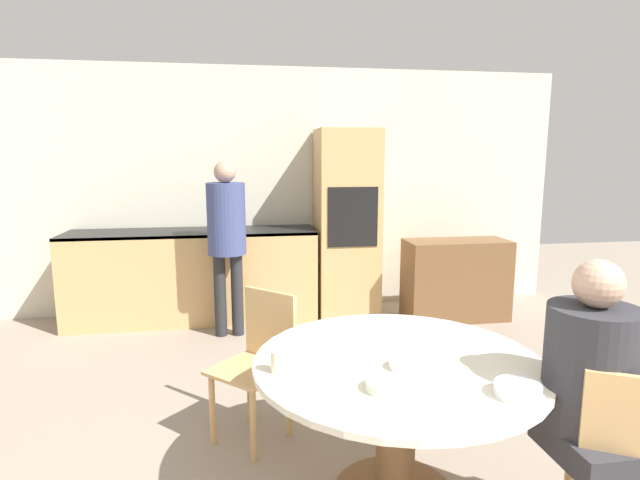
{
  "coord_description": "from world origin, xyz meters",
  "views": [
    {
      "loc": [
        -0.49,
        -0.62,
        1.68
      ],
      "look_at": [
        0.07,
        2.84,
        1.08
      ],
      "focal_mm": 28.0,
      "sensor_mm": 36.0,
      "label": 1
    }
  ],
  "objects_px": {
    "person_seated": "(593,390)",
    "bowl_near": "(386,385)",
    "cup": "(278,362)",
    "sideboard": "(456,280)",
    "dining_table": "(397,402)",
    "chair_near_right": "(627,457)",
    "person_standing": "(227,230)",
    "chair_far_left": "(260,356)",
    "bowl_centre": "(518,390)",
    "bowl_far": "(404,364)",
    "oven_unit": "(347,223)"
  },
  "relations": [
    {
      "from": "oven_unit",
      "to": "dining_table",
      "type": "relative_size",
      "value": 1.43
    },
    {
      "from": "oven_unit",
      "to": "chair_far_left",
      "type": "xyz_separation_m",
      "value": [
        -1.01,
        -2.27,
        -0.48
      ]
    },
    {
      "from": "person_standing",
      "to": "bowl_centre",
      "type": "relative_size",
      "value": 8.94
    },
    {
      "from": "dining_table",
      "to": "chair_near_right",
      "type": "height_order",
      "value": "chair_near_right"
    },
    {
      "from": "oven_unit",
      "to": "cup",
      "type": "height_order",
      "value": "oven_unit"
    },
    {
      "from": "bowl_near",
      "to": "cup",
      "type": "bearing_deg",
      "value": 150.42
    },
    {
      "from": "oven_unit",
      "to": "chair_far_left",
      "type": "relative_size",
      "value": 2.22
    },
    {
      "from": "sideboard",
      "to": "bowl_centre",
      "type": "height_order",
      "value": "sideboard"
    },
    {
      "from": "oven_unit",
      "to": "bowl_far",
      "type": "bearing_deg",
      "value": -97.3
    },
    {
      "from": "bowl_far",
      "to": "person_seated",
      "type": "bearing_deg",
      "value": -24.29
    },
    {
      "from": "dining_table",
      "to": "bowl_centre",
      "type": "distance_m",
      "value": 0.6
    },
    {
      "from": "dining_table",
      "to": "chair_far_left",
      "type": "xyz_separation_m",
      "value": [
        -0.62,
        0.71,
        -0.02
      ]
    },
    {
      "from": "oven_unit",
      "to": "bowl_far",
      "type": "distance_m",
      "value": 3.12
    },
    {
      "from": "bowl_centre",
      "to": "chair_far_left",
      "type": "bearing_deg",
      "value": 130.73
    },
    {
      "from": "bowl_far",
      "to": "oven_unit",
      "type": "bearing_deg",
      "value": 82.7
    },
    {
      "from": "chair_far_left",
      "to": "bowl_centre",
      "type": "bearing_deg",
      "value": -5.56
    },
    {
      "from": "sideboard",
      "to": "chair_far_left",
      "type": "distance_m",
      "value": 2.81
    },
    {
      "from": "sideboard",
      "to": "dining_table",
      "type": "relative_size",
      "value": 0.77
    },
    {
      "from": "chair_near_right",
      "to": "bowl_near",
      "type": "relative_size",
      "value": 5.18
    },
    {
      "from": "sideboard",
      "to": "bowl_near",
      "type": "xyz_separation_m",
      "value": [
        -1.61,
        -2.88,
        0.34
      ]
    },
    {
      "from": "person_seated",
      "to": "bowl_near",
      "type": "bearing_deg",
      "value": 171.55
    },
    {
      "from": "chair_far_left",
      "to": "bowl_far",
      "type": "distance_m",
      "value": 1.05
    },
    {
      "from": "bowl_far",
      "to": "dining_table",
      "type": "bearing_deg",
      "value": 88.37
    },
    {
      "from": "cup",
      "to": "sideboard",
      "type": "bearing_deg",
      "value": 52.5
    },
    {
      "from": "dining_table",
      "to": "bowl_far",
      "type": "bearing_deg",
      "value": -91.63
    },
    {
      "from": "oven_unit",
      "to": "sideboard",
      "type": "height_order",
      "value": "oven_unit"
    },
    {
      "from": "dining_table",
      "to": "person_standing",
      "type": "bearing_deg",
      "value": 108.91
    },
    {
      "from": "chair_near_right",
      "to": "person_standing",
      "type": "xyz_separation_m",
      "value": [
        -1.62,
        3.0,
        0.51
      ]
    },
    {
      "from": "bowl_centre",
      "to": "bowl_far",
      "type": "height_order",
      "value": "bowl_centre"
    },
    {
      "from": "sideboard",
      "to": "cup",
      "type": "distance_m",
      "value": 3.35
    },
    {
      "from": "person_standing",
      "to": "bowl_near",
      "type": "bearing_deg",
      "value": -75.76
    },
    {
      "from": "oven_unit",
      "to": "chair_near_right",
      "type": "relative_size",
      "value": 2.22
    },
    {
      "from": "chair_far_left",
      "to": "chair_near_right",
      "type": "bearing_deg",
      "value": 1.94
    },
    {
      "from": "chair_near_right",
      "to": "person_standing",
      "type": "bearing_deg",
      "value": -32.34
    },
    {
      "from": "sideboard",
      "to": "dining_table",
      "type": "xyz_separation_m",
      "value": [
        -1.46,
        -2.59,
        0.1
      ]
    },
    {
      "from": "person_seated",
      "to": "cup",
      "type": "distance_m",
      "value": 1.32
    },
    {
      "from": "cup",
      "to": "bowl_far",
      "type": "xyz_separation_m",
      "value": [
        0.56,
        -0.05,
        -0.03
      ]
    },
    {
      "from": "oven_unit",
      "to": "chair_near_right",
      "type": "xyz_separation_m",
      "value": [
        0.39,
        -3.52,
        -0.48
      ]
    },
    {
      "from": "oven_unit",
      "to": "sideboard",
      "type": "relative_size",
      "value": 1.85
    },
    {
      "from": "sideboard",
      "to": "bowl_centre",
      "type": "relative_size",
      "value": 5.75
    },
    {
      "from": "chair_near_right",
      "to": "bowl_far",
      "type": "bearing_deg",
      "value": 0.12
    },
    {
      "from": "person_seated",
      "to": "bowl_centre",
      "type": "xyz_separation_m",
      "value": [
        -0.34,
        -0.01,
        0.03
      ]
    },
    {
      "from": "person_standing",
      "to": "sideboard",
      "type": "bearing_deg",
      "value": 3.28
    },
    {
      "from": "cup",
      "to": "chair_near_right",
      "type": "bearing_deg",
      "value": -19.78
    },
    {
      "from": "dining_table",
      "to": "chair_far_left",
      "type": "bearing_deg",
      "value": 131.01
    },
    {
      "from": "chair_near_right",
      "to": "bowl_far",
      "type": "height_order",
      "value": "chair_near_right"
    },
    {
      "from": "person_seated",
      "to": "bowl_near",
      "type": "xyz_separation_m",
      "value": [
        -0.84,
        0.13,
        0.02
      ]
    },
    {
      "from": "bowl_centre",
      "to": "bowl_far",
      "type": "relative_size",
      "value": 1.3
    },
    {
      "from": "chair_far_left",
      "to": "bowl_centre",
      "type": "xyz_separation_m",
      "value": [
        0.98,
        -1.13,
        0.26
      ]
    },
    {
      "from": "cup",
      "to": "dining_table",
      "type": "bearing_deg",
      "value": 5.24
    }
  ]
}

